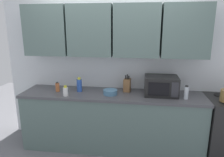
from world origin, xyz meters
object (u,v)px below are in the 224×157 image
at_px(microwave, 161,86).
at_px(bottle_spice_jar, 58,87).
at_px(knife_block, 127,85).
at_px(bottle_blue_cleaner, 79,85).
at_px(bottle_clear_tall, 186,93).
at_px(bottle_white_jar, 66,91).
at_px(bowl_ceramic_small, 110,92).

xyz_separation_m(microwave, bottle_spice_jar, (-1.58, -0.06, -0.07)).
distance_m(knife_block, bottle_spice_jar, 1.08).
bearing_deg(bottle_blue_cleaner, bottle_clear_tall, -4.53).
relative_size(knife_block, bottle_spice_jar, 1.84).
height_order(bottle_spice_jar, bottle_white_jar, bottle_white_jar).
relative_size(microwave, bottle_spice_jar, 3.23).
relative_size(microwave, bottle_white_jar, 3.05).
xyz_separation_m(bottle_blue_cleaner, bowl_ceramic_small, (0.50, -0.08, -0.07)).
xyz_separation_m(knife_block, bowl_ceramic_small, (-0.24, -0.18, -0.07)).
relative_size(bottle_blue_cleaner, bottle_white_jar, 1.42).
bearing_deg(bottle_blue_cleaner, knife_block, 7.96).
xyz_separation_m(bottle_clear_tall, bottle_white_jar, (-1.72, -0.11, -0.02)).
distance_m(microwave, knife_block, 0.52).
xyz_separation_m(knife_block, bottle_clear_tall, (0.84, -0.23, -0.01)).
bearing_deg(knife_block, microwave, -10.00).
xyz_separation_m(knife_block, bottle_white_jar, (-0.87, -0.34, -0.03)).
bearing_deg(bottle_blue_cleaner, bottle_white_jar, -120.12).
bearing_deg(bottle_white_jar, knife_block, 21.27).
height_order(microwave, bottle_clear_tall, microwave).
relative_size(bottle_white_jar, bowl_ceramic_small, 0.75).
height_order(bottle_clear_tall, bottle_white_jar, bottle_clear_tall).
bearing_deg(microwave, bottle_white_jar, -169.72).
relative_size(bottle_blue_cleaner, bowl_ceramic_small, 1.06).
height_order(bottle_spice_jar, bottle_blue_cleaner, bottle_blue_cleaner).
bearing_deg(bottle_spice_jar, bottle_blue_cleaner, 7.90).
relative_size(bottle_spice_jar, bottle_white_jar, 0.95).
height_order(knife_block, bottle_clear_tall, knife_block).
distance_m(bottle_clear_tall, bottle_white_jar, 1.72).
bearing_deg(bowl_ceramic_small, bottle_spice_jar, 177.83).
bearing_deg(bottle_spice_jar, bowl_ceramic_small, -2.17).
height_order(bottle_blue_cleaner, bowl_ceramic_small, bottle_blue_cleaner).
bearing_deg(bowl_ceramic_small, bottle_white_jar, -166.02).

